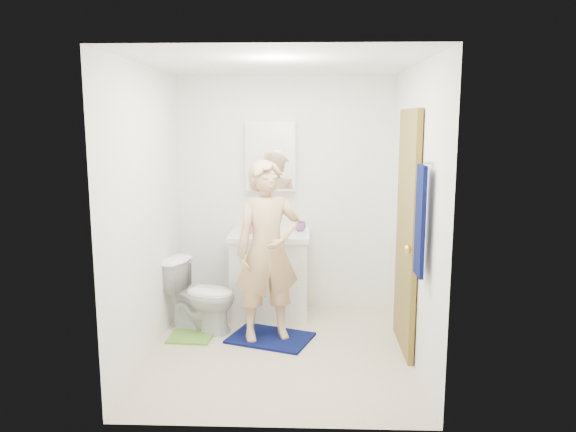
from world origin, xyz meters
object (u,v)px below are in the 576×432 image
(towel, at_px, (420,221))
(toilet, at_px, (201,295))
(toothbrush_cup, at_px, (300,226))
(soap_dispenser, at_px, (252,223))
(man, at_px, (268,251))
(medicine_cabinet, at_px, (271,156))
(vanity_cabinet, at_px, (270,277))

(towel, height_order, toilet, towel)
(toilet, distance_m, toothbrush_cup, 1.21)
(soap_dispenser, height_order, man, man)
(medicine_cabinet, xyz_separation_m, toothbrush_cup, (0.30, -0.11, -0.70))
(towel, xyz_separation_m, man, (-1.15, 0.83, -0.43))
(vanity_cabinet, xyz_separation_m, soap_dispenser, (-0.18, -0.03, 0.56))
(towel, xyz_separation_m, toilet, (-1.80, 1.04, -0.91))
(medicine_cabinet, relative_size, soap_dispenser, 3.31)
(towel, relative_size, toothbrush_cup, 6.76)
(vanity_cabinet, relative_size, medicine_cabinet, 1.14)
(toilet, xyz_separation_m, man, (0.64, -0.21, 0.48))
(toilet, relative_size, man, 0.43)
(vanity_cabinet, relative_size, towel, 1.00)
(toilet, bearing_deg, man, -90.16)
(vanity_cabinet, distance_m, toothbrush_cup, 0.59)
(toothbrush_cup, relative_size, man, 0.07)
(soap_dispenser, relative_size, toothbrush_cup, 1.79)
(vanity_cabinet, xyz_separation_m, towel, (1.18, -1.48, 0.85))
(toilet, bearing_deg, toothbrush_cup, -41.07)
(medicine_cabinet, xyz_separation_m, soap_dispenser, (-0.18, -0.25, -0.64))
(vanity_cabinet, xyz_separation_m, toilet, (-0.62, -0.44, -0.06))
(towel, xyz_separation_m, toothbrush_cup, (-0.88, 1.60, -0.35))
(medicine_cabinet, height_order, toothbrush_cup, medicine_cabinet)
(man, bearing_deg, toothbrush_cup, 51.80)
(vanity_cabinet, height_order, medicine_cabinet, medicine_cabinet)
(towel, distance_m, toilet, 2.27)
(medicine_cabinet, relative_size, toothbrush_cup, 5.92)
(vanity_cabinet, bearing_deg, soap_dispenser, -170.95)
(medicine_cabinet, relative_size, toilet, 1.03)
(soap_dispenser, relative_size, man, 0.13)
(medicine_cabinet, height_order, towel, medicine_cabinet)
(medicine_cabinet, height_order, soap_dispenser, medicine_cabinet)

